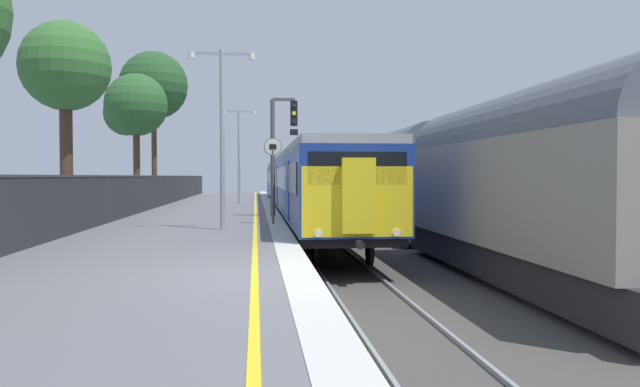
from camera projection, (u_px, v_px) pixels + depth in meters
ground at (430, 307)px, 10.53m from camera, size 17.40×110.00×1.21m
commuter_train_at_platform at (298, 182)px, 35.38m from camera, size 2.83×42.12×3.81m
freight_train_adjacent_track at (396, 179)px, 28.27m from camera, size 2.60×39.75×4.59m
signal_gantry at (280, 142)px, 24.57m from camera, size 1.10×0.24×4.75m
speed_limit_sign at (273, 170)px, 20.84m from camera, size 0.59×0.08×2.92m
platform_lamp_mid at (222, 123)px, 18.64m from camera, size 2.00×0.20×5.45m
platform_lamp_far at (239, 148)px, 37.55m from camera, size 2.00×0.20×5.69m
background_tree_left at (65, 71)px, 19.61m from camera, size 2.83×2.83×6.55m
background_tree_centre at (153, 88)px, 36.06m from camera, size 3.98×3.98×8.95m
background_tree_right at (133, 108)px, 31.75m from camera, size 3.36×3.22×6.91m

